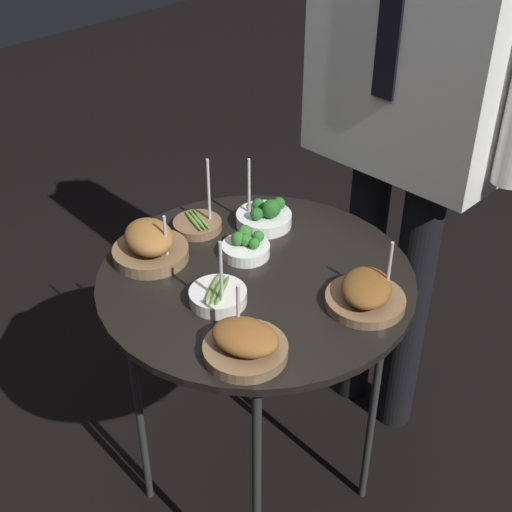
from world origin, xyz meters
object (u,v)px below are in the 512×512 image
Objects in this scene: serving_cart at (256,294)px; bowl_broccoli_front_right at (246,246)px; bowl_asparagus_back_left at (218,296)px; bowl_roast_mid_right at (366,294)px; waiter_figure at (414,70)px; bowl_asparagus_near_rim at (198,224)px; bowl_roast_mid_left at (245,344)px; bowl_broccoli_front_left at (265,216)px; bowl_roast_back_right at (150,245)px.

serving_cart is 0.11m from bowl_broccoli_front_right.
serving_cart is 0.14m from bowl_asparagus_back_left.
bowl_roast_mid_right is (0.22, 0.21, 0.01)m from bowl_asparagus_back_left.
bowl_broccoli_front_right is 0.06× the size of waiter_figure.
bowl_roast_mid_left is at bearing -30.17° from bowl_asparagus_near_rim.
bowl_broccoli_front_left is (-0.13, 0.16, 0.08)m from serving_cart.
bowl_broccoli_front_left is 0.47m from bowl_roast_mid_left.
bowl_asparagus_near_rim reaches higher than bowl_broccoli_front_right.
bowl_broccoli_front_left is at bearing 115.53° from bowl_broccoli_front_right.
bowl_roast_mid_left reaches higher than bowl_roast_back_right.
bowl_asparagus_near_rim is 0.63m from waiter_figure.
bowl_roast_mid_right reaches higher than serving_cart.
serving_cart is 0.27m from bowl_roast_mid_left.
bowl_asparagus_near_rim is 1.11× the size of bowl_roast_mid_left.
bowl_broccoli_front_right is 0.64× the size of bowl_roast_back_right.
bowl_asparagus_back_left and bowl_broccoli_front_left have the same top height.
serving_cart is 4.47× the size of bowl_asparagus_back_left.
bowl_broccoli_front_right is 0.64× the size of bowl_asparagus_back_left.
bowl_broccoli_front_right is at bearing -64.47° from bowl_broccoli_front_left.
waiter_figure is (0.23, 0.64, 0.30)m from bowl_roast_back_right.
bowl_roast_back_right is 0.39m from bowl_roast_mid_left.
waiter_figure is (-0.22, 0.43, 0.31)m from bowl_roast_mid_right.
bowl_broccoli_front_right is at bearing 150.86° from serving_cart.
bowl_asparagus_near_rim reaches higher than bowl_roast_back_right.
bowl_asparagus_back_left is 0.99× the size of bowl_broccoli_front_left.
bowl_asparagus_near_rim reaches higher than bowl_asparagus_back_left.
bowl_broccoli_front_left is 0.10× the size of waiter_figure.
bowl_asparagus_back_left reaches higher than serving_cart.
bowl_roast_mid_right is at bearing 76.43° from bowl_roast_mid_left.
bowl_broccoli_front_left is (-0.37, 0.08, -0.00)m from bowl_roast_mid_right.
bowl_broccoli_front_left reaches higher than bowl_roast_mid_right.
waiter_figure reaches higher than bowl_asparagus_back_left.
bowl_asparagus_near_rim is at bearing 96.44° from bowl_roast_back_right.
bowl_broccoli_front_right is 0.64× the size of bowl_broccoli_front_left.
bowl_asparagus_near_rim is (-0.47, -0.05, -0.01)m from bowl_roast_mid_right.
bowl_roast_back_right is at bearing -109.40° from waiter_figure.
serving_cart is at bearing -8.41° from bowl_asparagus_near_rim.
bowl_roast_back_right is at bearing -155.28° from bowl_roast_mid_right.
bowl_asparagus_near_rim is 0.46m from bowl_roast_mid_left.
bowl_asparagus_back_left reaches higher than bowl_roast_mid_left.
bowl_broccoli_front_right is 0.58m from waiter_figure.
bowl_roast_back_right is at bearing -83.56° from bowl_asparagus_near_rim.
bowl_broccoli_front_right is (-0.07, 0.04, 0.08)m from serving_cart.
bowl_roast_back_right is at bearing -150.17° from serving_cart.
bowl_asparagus_near_rim is at bearing 171.59° from serving_cart.
bowl_asparagus_near_rim is at bearing -128.93° from bowl_broccoli_front_left.
bowl_roast_mid_right is 0.37m from bowl_broccoli_front_left.
waiter_figure reaches higher than bowl_broccoli_front_right.
bowl_roast_mid_right reaches higher than bowl_roast_mid_left.
bowl_roast_mid_left is (0.38, -0.08, -0.01)m from bowl_roast_back_right.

